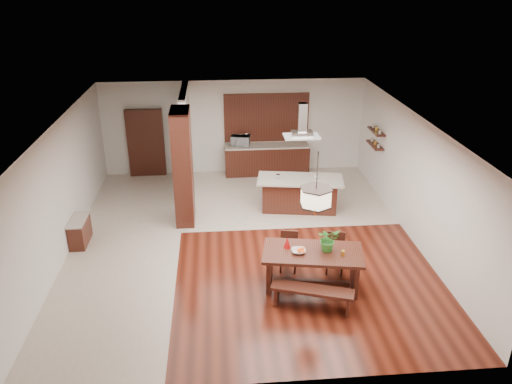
{
  "coord_description": "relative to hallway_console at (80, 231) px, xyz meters",
  "views": [
    {
      "loc": [
        -0.59,
        -10.35,
        5.88
      ],
      "look_at": [
        0.3,
        0.0,
        1.25
      ],
      "focal_mm": 35.0,
      "sensor_mm": 36.0,
      "label": 1
    }
  ],
  "objects": [
    {
      "name": "dining_chair_left",
      "position": [
        4.69,
        -1.52,
        0.11
      ],
      "size": [
        0.44,
        0.44,
        0.85
      ],
      "primitive_type": null,
      "rotation": [
        0.0,
        0.0,
        -0.2
      ],
      "color": "black",
      "rests_on": "ground"
    },
    {
      "name": "pendant_lantern",
      "position": [
        5.06,
        -2.2,
        1.93
      ],
      "size": [
        0.64,
        0.64,
        1.31
      ],
      "primitive_type": null,
      "color": "beige",
      "rests_on": "room_shell"
    },
    {
      "name": "kitchen_island",
      "position": [
        5.4,
        1.35,
        0.15
      ],
      "size": [
        2.34,
        1.3,
        0.91
      ],
      "rotation": [
        0.0,
        0.0,
        -0.16
      ],
      "color": "black",
      "rests_on": "ground"
    },
    {
      "name": "dining_bench",
      "position": [
        4.94,
        -2.89,
        -0.1
      ],
      "size": [
        1.58,
        0.82,
        0.44
      ],
      "primitive_type": null,
      "rotation": [
        0.0,
        0.0,
        -0.33
      ],
      "color": "black",
      "rests_on": "ground"
    },
    {
      "name": "island_cup",
      "position": [
        5.81,
        1.27,
        0.64
      ],
      "size": [
        0.13,
        0.13,
        0.09
      ],
      "primitive_type": "imported",
      "rotation": [
        0.0,
        0.0,
        -0.15
      ],
      "color": "white",
      "rests_on": "kitchen_island"
    },
    {
      "name": "foliage_plant",
      "position": [
        5.36,
        -2.16,
        0.74
      ],
      "size": [
        0.54,
        0.51,
        0.48
      ],
      "primitive_type": "imported",
      "rotation": [
        0.0,
        0.0,
        0.4
      ],
      "color": "#327B29",
      "rests_on": "dining_table"
    },
    {
      "name": "tile_hallway",
      "position": [
        1.06,
        -0.2,
        -0.31
      ],
      "size": [
        2.5,
        9.0,
        0.01
      ],
      "primitive_type": "cube",
      "color": "beige",
      "rests_on": "ground"
    },
    {
      "name": "napkin_cone",
      "position": [
        4.58,
        -2.0,
        0.61
      ],
      "size": [
        0.17,
        0.17,
        0.22
      ],
      "primitive_type": "cone",
      "rotation": [
        0.0,
        0.0,
        -0.25
      ],
      "color": "#B00C0D",
      "rests_on": "dining_table"
    },
    {
      "name": "dining_chair_right",
      "position": [
        5.65,
        -1.69,
        0.12
      ],
      "size": [
        0.46,
        0.46,
        0.87
      ],
      "primitive_type": null,
      "rotation": [
        0.0,
        0.0,
        -0.24
      ],
      "color": "black",
      "rests_on": "ground"
    },
    {
      "name": "shelf_lower",
      "position": [
        7.68,
        2.4,
        1.08
      ],
      "size": [
        0.26,
        0.9,
        0.04
      ],
      "primitive_type": "cube",
      "color": "black",
      "rests_on": "room_shell"
    },
    {
      "name": "shelf_upper",
      "position": [
        7.68,
        2.4,
        1.49
      ],
      "size": [
        0.26,
        0.9,
        0.04
      ],
      "primitive_type": "cube",
      "color": "black",
      "rests_on": "room_shell"
    },
    {
      "name": "partition_pier",
      "position": [
        2.41,
        1.0,
        1.14
      ],
      "size": [
        0.45,
        1.0,
        2.9
      ],
      "primitive_type": "cube",
      "color": "black",
      "rests_on": "ground"
    },
    {
      "name": "kitchen_window",
      "position": [
        4.81,
        4.26,
        1.44
      ],
      "size": [
        2.6,
        0.08,
        1.5
      ],
      "primitive_type": "cube",
      "color": "#9E692F",
      "rests_on": "room_shell"
    },
    {
      "name": "partition_stub",
      "position": [
        2.41,
        3.1,
        1.14
      ],
      "size": [
        0.18,
        2.4,
        2.9
      ],
      "primitive_type": "cube",
      "color": "silver",
      "rests_on": "ground"
    },
    {
      "name": "microwave",
      "position": [
        3.99,
        4.04,
        0.79
      ],
      "size": [
        0.62,
        0.47,
        0.31
      ],
      "primitive_type": "imported",
      "rotation": [
        0.0,
        0.0,
        -0.18
      ],
      "color": "silver",
      "rests_on": "rear_counter"
    },
    {
      "name": "hallway_console",
      "position": [
        0.0,
        0.0,
        0.0
      ],
      "size": [
        0.37,
        0.88,
        0.63
      ],
      "primitive_type": "cube",
      "color": "black",
      "rests_on": "ground"
    },
    {
      "name": "gold_ornament",
      "position": [
        5.61,
        -2.39,
        0.56
      ],
      "size": [
        0.09,
        0.09,
        0.11
      ],
      "primitive_type": "cylinder",
      "rotation": [
        0.0,
        0.0,
        0.18
      ],
      "color": "gold",
      "rests_on": "dining_table"
    },
    {
      "name": "soffit_band",
      "position": [
        3.81,
        -0.2,
        2.57
      ],
      "size": [
        8.0,
        9.0,
        0.02
      ],
      "primitive_type": "cube",
      "color": "#3B210E",
      "rests_on": "room_shell"
    },
    {
      "name": "rear_counter",
      "position": [
        4.81,
        4.0,
        0.16
      ],
      "size": [
        2.6,
        0.62,
        0.95
      ],
      "color": "black",
      "rests_on": "ground"
    },
    {
      "name": "room_shell",
      "position": [
        3.81,
        -0.2,
        1.75
      ],
      "size": [
        9.0,
        9.04,
        2.92
      ],
      "color": "#3E140B",
      "rests_on": "ground"
    },
    {
      "name": "tile_kitchen",
      "position": [
        5.06,
        2.3,
        -0.31
      ],
      "size": [
        5.5,
        4.0,
        0.01
      ],
      "primitive_type": "cube",
      "color": "beige",
      "rests_on": "ground"
    },
    {
      "name": "dining_table",
      "position": [
        5.06,
        -2.2,
        0.28
      ],
      "size": [
        2.1,
        1.31,
        0.82
      ],
      "rotation": [
        0.0,
        0.0,
        -0.18
      ],
      "color": "black",
      "rests_on": "ground"
    },
    {
      "name": "range_hood",
      "position": [
        5.4,
        1.35,
        2.15
      ],
      "size": [
        0.9,
        0.55,
        0.87
      ],
      "primitive_type": null,
      "color": "silver",
      "rests_on": "room_shell"
    },
    {
      "name": "hallway_doorway",
      "position": [
        1.11,
        4.2,
        0.74
      ],
      "size": [
        1.1,
        0.2,
        2.1
      ],
      "primitive_type": "cube",
      "color": "black",
      "rests_on": "ground"
    },
    {
      "name": "fruit_bowl",
      "position": [
        4.77,
        -2.21,
        0.53
      ],
      "size": [
        0.28,
        0.28,
        0.07
      ],
      "primitive_type": "imported",
      "rotation": [
        0.0,
        0.0,
        -0.02
      ],
      "color": "beige",
      "rests_on": "dining_table"
    }
  ]
}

